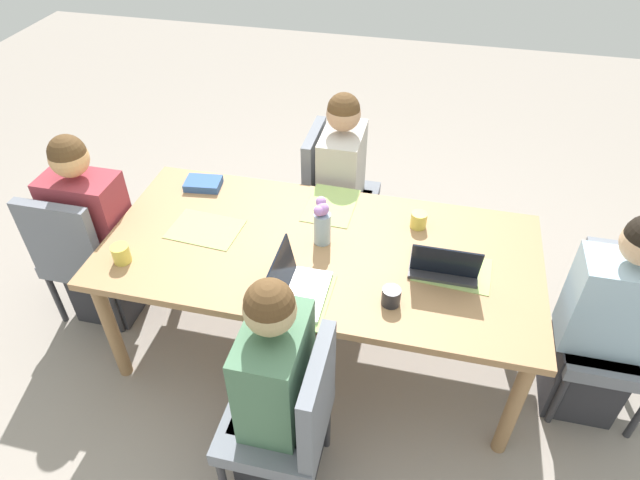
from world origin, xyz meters
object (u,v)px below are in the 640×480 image
object	(u,v)px
person_head_right_right_near	(602,329)
book_red_cover	(203,184)
person_far_left_mid	(341,192)
laptop_head_right_right_near	(444,265)
person_near_left_near	(277,397)
coffee_mug_near_left	(419,220)
flower_vase	(321,222)
chair_head_left_left_far	(82,251)
chair_near_left_near	(291,416)
coffee_mug_centre_left	(391,296)
person_head_left_left_far	(97,240)
laptop_near_left_near	(296,287)
chair_head_right_right_near	(611,324)
coffee_mug_near_right	(121,254)
chair_far_left_mid	(332,189)
dining_table	(320,258)

from	to	relation	value
person_head_right_right_near	book_red_cover	world-z (taller)	person_head_right_right_near
person_far_left_mid	laptop_head_right_right_near	bearing A→B (deg)	-51.92
person_near_left_near	coffee_mug_near_left	world-z (taller)	person_near_left_near
flower_vase	chair_head_left_left_far	bearing A→B (deg)	-175.40
person_near_left_near	laptop_head_right_right_near	xyz separation A→B (m)	(0.62, 0.71, 0.26)
flower_vase	book_red_cover	bearing A→B (deg)	157.33
chair_near_left_near	coffee_mug_centre_left	distance (m)	0.67
person_head_left_left_far	laptop_near_left_near	bearing A→B (deg)	-15.51
coffee_mug_near_left	chair_near_left_near	bearing A→B (deg)	-110.18
coffee_mug_near_left	book_red_cover	distance (m)	1.24
chair_head_right_right_near	coffee_mug_near_right	xyz separation A→B (m)	(-2.36, -0.35, 0.29)
laptop_head_right_right_near	coffee_mug_near_left	bearing A→B (deg)	114.67
flower_vase	person_far_left_mid	bearing A→B (deg)	93.20
chair_near_left_near	flower_vase	distance (m)	0.93
chair_head_left_left_far	laptop_near_left_near	xyz separation A→B (m)	(1.33, -0.28, 0.29)
flower_vase	coffee_mug_centre_left	xyz separation A→B (m)	(0.40, -0.35, -0.08)
laptop_head_right_right_near	laptop_near_left_near	distance (m)	0.71
coffee_mug_near_left	flower_vase	bearing A→B (deg)	-153.57
chair_head_left_left_far	coffee_mug_near_right	world-z (taller)	chair_head_left_left_far
chair_head_right_right_near	person_head_left_left_far	bearing A→B (deg)	-179.52
chair_near_left_near	book_red_cover	size ratio (longest dim) A/B	4.50
laptop_near_left_near	coffee_mug_centre_left	size ratio (longest dim) A/B	3.75
chair_head_right_right_near	coffee_mug_near_left	distance (m)	1.06
laptop_head_right_right_near	book_red_cover	size ratio (longest dim) A/B	1.60
person_far_left_mid	laptop_near_left_near	world-z (taller)	person_far_left_mid
chair_far_left_mid	person_head_right_right_near	size ratio (longest dim) A/B	0.75
person_far_left_mid	coffee_mug_centre_left	world-z (taller)	person_far_left_mid
chair_near_left_near	chair_head_right_right_near	distance (m)	1.63
person_near_left_near	coffee_mug_near_left	xyz separation A→B (m)	(0.47, 1.03, 0.26)
dining_table	flower_vase	size ratio (longest dim) A/B	8.52
coffee_mug_near_right	laptop_near_left_near	bearing A→B (deg)	-1.68
book_red_cover	person_near_left_near	bearing A→B (deg)	-62.84
chair_head_right_right_near	coffee_mug_near_right	world-z (taller)	chair_head_right_right_near
person_far_left_mid	person_head_left_left_far	size ratio (longest dim) A/B	1.00
person_head_left_left_far	book_red_cover	bearing A→B (deg)	33.64
coffee_mug_near_right	book_red_cover	size ratio (longest dim) A/B	0.46
coffee_mug_centre_left	book_red_cover	size ratio (longest dim) A/B	0.43
chair_head_left_left_far	chair_head_right_right_near	distance (m)	2.82
chair_head_left_left_far	person_head_right_right_near	bearing A→B (deg)	0.48
laptop_head_right_right_near	coffee_mug_near_left	size ratio (longest dim) A/B	3.76
chair_head_right_right_near	coffee_mug_near_left	xyz separation A→B (m)	(-0.99, 0.24, 0.28)
book_red_cover	laptop_near_left_near	bearing A→B (deg)	-50.87
coffee_mug_near_left	coffee_mug_near_right	size ratio (longest dim) A/B	0.93
chair_far_left_mid	laptop_near_left_near	world-z (taller)	laptop_near_left_near
dining_table	chair_head_left_left_far	distance (m)	1.38
flower_vase	book_red_cover	world-z (taller)	flower_vase
person_near_left_near	chair_far_left_mid	world-z (taller)	person_near_left_near
chair_head_left_left_far	chair_far_left_mid	bearing A→B (deg)	36.37
chair_near_left_near	flower_vase	bearing A→B (deg)	94.47
chair_near_left_near	book_red_cover	distance (m)	1.47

